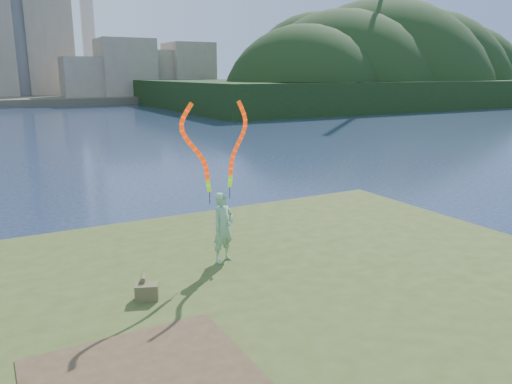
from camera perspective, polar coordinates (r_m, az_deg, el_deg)
ground at (r=11.44m, az=-6.24°, el=-13.23°), size 320.00×320.00×0.00m
grassy_knoll at (r=9.45m, az=-0.65°, el=-16.95°), size 20.00×18.00×0.80m
dirt_patch at (r=7.79m, az=-12.59°, el=-20.48°), size 3.20×3.00×0.02m
far_shore at (r=104.65m, az=-27.14°, el=9.50°), size 320.00×40.00×1.20m
wooded_hill at (r=94.17m, az=13.72°, el=10.02°), size 78.00×50.00×63.00m
woman_with_ribbons at (r=11.51m, az=-3.90°, el=-1.26°), size 1.93×0.78×4.03m
canvas_bag at (r=10.17m, az=-12.40°, el=-10.97°), size 0.52×0.58×0.42m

